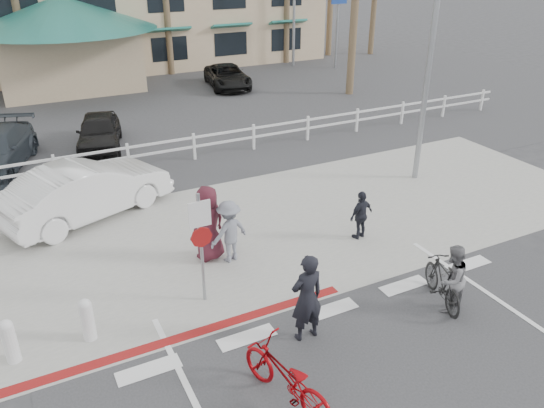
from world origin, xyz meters
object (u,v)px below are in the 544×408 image
bike_red (286,377)px  car_white_sedan (87,190)px  sign_post (201,243)px  bike_black (443,282)px

bike_red → car_white_sedan: size_ratio=0.42×
sign_post → bike_black: (4.61, -2.42, -0.94)m
bike_red → car_white_sedan: 8.94m
bike_red → bike_black: size_ratio=1.20×
sign_post → bike_red: 3.52m
bike_black → car_white_sedan: size_ratio=0.35×
bike_black → car_white_sedan: car_white_sedan is taller
sign_post → bike_black: 5.29m
bike_red → bike_black: bike_red is taller
bike_black → car_white_sedan: 9.94m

